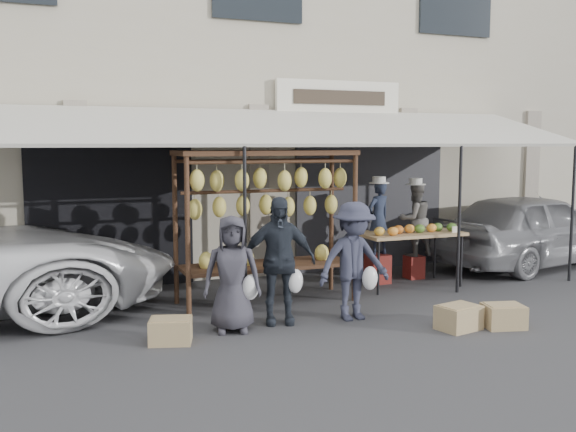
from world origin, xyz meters
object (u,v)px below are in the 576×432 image
(customer_right, at_px, (354,261))
(crate_near_b, at_px, (504,316))
(banana_rack, at_px, (267,197))
(sedan, at_px, (532,229))
(crate_near_a, at_px, (459,318))
(customer_mid, at_px, (278,260))
(produce_table, at_px, (411,234))
(crate_far, at_px, (171,331))
(customer_left, at_px, (232,274))
(vendor_right, at_px, (415,219))
(vendor_left, at_px, (378,218))

(customer_right, xyz_separation_m, crate_near_b, (1.60, -1.05, -0.64))
(banana_rack, bearing_deg, sedan, 8.01)
(crate_near_a, distance_m, sedan, 4.89)
(customer_mid, distance_m, crate_near_b, 2.96)
(produce_table, height_order, customer_mid, customer_mid)
(produce_table, distance_m, crate_far, 4.57)
(produce_table, xyz_separation_m, customer_left, (-3.43, -1.35, -0.15))
(vendor_right, height_order, customer_right, vendor_right)
(crate_near_a, height_order, crate_far, crate_near_a)
(banana_rack, height_order, produce_table, banana_rack)
(customer_right, bearing_deg, sedan, 21.68)
(customer_mid, height_order, crate_far, customer_mid)
(customer_mid, relative_size, crate_near_a, 3.26)
(produce_table, bearing_deg, banana_rack, -176.46)
(banana_rack, bearing_deg, customer_left, -126.75)
(produce_table, xyz_separation_m, vendor_right, (0.42, 0.53, 0.16))
(produce_table, relative_size, sedan, 0.40)
(banana_rack, height_order, crate_near_b, banana_rack)
(crate_near_b, xyz_separation_m, sedan, (3.27, 3.11, 0.57))
(produce_table, height_order, vendor_right, vendor_right)
(customer_right, relative_size, crate_far, 3.25)
(customer_left, relative_size, crate_near_b, 2.97)
(customer_mid, xyz_separation_m, crate_near_a, (2.01, -1.11, -0.68))
(sedan, bearing_deg, crate_near_a, 116.71)
(produce_table, height_order, customer_right, customer_right)
(produce_table, relative_size, crate_far, 3.51)
(crate_near_a, bearing_deg, vendor_right, 67.67)
(vendor_left, relative_size, crate_near_b, 2.51)
(produce_table, bearing_deg, vendor_left, 128.74)
(crate_near_a, bearing_deg, customer_left, 159.91)
(customer_mid, height_order, customer_right, customer_mid)
(customer_mid, bearing_deg, crate_near_b, -11.32)
(crate_far, bearing_deg, crate_near_a, -12.71)
(sedan, bearing_deg, vendor_right, 81.38)
(customer_left, bearing_deg, banana_rack, 67.59)
(crate_near_b, bearing_deg, banana_rack, 135.65)
(customer_left, distance_m, crate_near_a, 2.90)
(banana_rack, distance_m, sedan, 5.75)
(produce_table, distance_m, crate_near_b, 2.58)
(customer_left, xyz_separation_m, sedan, (6.53, 1.99, -0.01))
(vendor_right, bearing_deg, banana_rack, 12.77)
(vendor_right, xyz_separation_m, customer_left, (-3.85, -1.88, -0.31))
(vendor_left, height_order, crate_near_b, vendor_left)
(vendor_right, relative_size, crate_near_b, 2.59)
(banana_rack, distance_m, crate_near_b, 3.60)
(vendor_left, relative_size, crate_near_a, 2.42)
(customer_mid, xyz_separation_m, crate_near_b, (2.60, -1.25, -0.68))
(customer_left, distance_m, customer_mid, 0.68)
(vendor_left, relative_size, customer_right, 0.78)
(produce_table, xyz_separation_m, crate_near_b, (-0.17, -2.47, -0.73))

